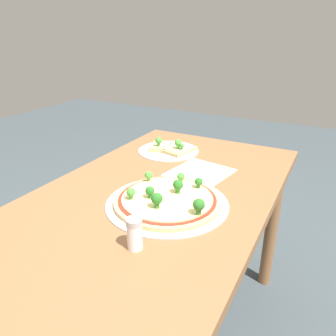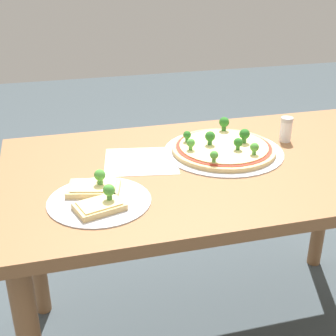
{
  "view_description": "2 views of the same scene",
  "coord_description": "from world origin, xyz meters",
  "views": [
    {
      "loc": [
        0.85,
        0.51,
        1.25
      ],
      "look_at": [
        -0.19,
        -0.04,
        0.75
      ],
      "focal_mm": 35.0,
      "sensor_mm": 36.0,
      "label": 1
    },
    {
      "loc": [
        -0.5,
        -1.25,
        1.35
      ],
      "look_at": [
        -0.19,
        -0.04,
        0.75
      ],
      "focal_mm": 50.0,
      "sensor_mm": 36.0,
      "label": 2
    }
  ],
  "objects": [
    {
      "name": "pizza_tray_whole",
      "position": [
        0.03,
        0.08,
        0.75
      ],
      "size": [
        0.39,
        0.39,
        0.07
      ],
      "color": "#B7B7BC",
      "rests_on": "dining_table"
    },
    {
      "name": "paper_menu",
      "position": [
        -0.24,
        0.07,
        0.74
      ],
      "size": [
        0.26,
        0.25,
        0.0
      ],
      "primitive_type": "cube",
      "rotation": [
        0.0,
        0.0,
        -0.18
      ],
      "color": "white",
      "rests_on": "dining_table"
    },
    {
      "name": "dining_table",
      "position": [
        0.0,
        0.0,
        0.64
      ],
      "size": [
        1.36,
        0.76,
        0.73
      ],
      "color": "brown",
      "rests_on": "ground_plane"
    },
    {
      "name": "pizza_tray_slice",
      "position": [
        -0.41,
        -0.14,
        0.75
      ],
      "size": [
        0.28,
        0.28,
        0.07
      ],
      "color": "#B7B7BC",
      "rests_on": "dining_table"
    },
    {
      "name": "condiment_shaker",
      "position": [
        0.28,
        0.11,
        0.78
      ],
      "size": [
        0.04,
        0.04,
        0.09
      ],
      "color": "silver",
      "rests_on": "dining_table"
    }
  ]
}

